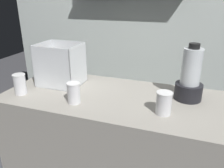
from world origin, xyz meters
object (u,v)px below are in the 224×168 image
juice_cup_mango_left (74,94)px  carrot_display_bin (61,72)px  juice_cup_mango_far_left (20,85)px  juice_cup_orange_middle (164,104)px  blender_pitcher (190,79)px

juice_cup_mango_left → carrot_display_bin: bearing=133.2°
juice_cup_mango_far_left → juice_cup_mango_left: size_ratio=1.05×
carrot_display_bin → juice_cup_orange_middle: bearing=-15.3°
juice_cup_mango_far_left → juice_cup_orange_middle: size_ratio=1.06×
carrot_display_bin → blender_pitcher: size_ratio=0.84×
carrot_display_bin → blender_pitcher: (0.87, 0.03, 0.04)m
juice_cup_mango_far_left → juice_cup_orange_middle: (0.91, 0.04, -0.01)m
juice_cup_mango_left → blender_pitcher: bearing=23.7°
carrot_display_bin → juice_cup_mango_left: 0.34m
blender_pitcher → juice_cup_mango_far_left: 1.07m
blender_pitcher → juice_cup_mango_left: blender_pitcher is taller
blender_pitcher → juice_cup_mango_far_left: blender_pitcher is taller
juice_cup_orange_middle → juice_cup_mango_far_left: bearing=-177.5°
blender_pitcher → juice_cup_mango_left: size_ratio=2.74×
juice_cup_mango_far_left → juice_cup_orange_middle: juice_cup_mango_far_left is taller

